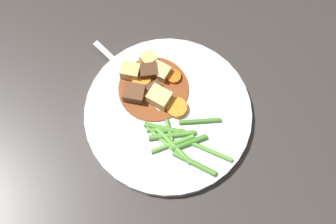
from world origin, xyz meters
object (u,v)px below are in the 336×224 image
at_px(carrot_slice_3, 140,89).
at_px(fork, 131,76).
at_px(carrot_slice_2, 142,77).
at_px(potato_chunk_2, 160,72).
at_px(dinner_plate, 168,114).
at_px(potato_chunk_3, 150,59).
at_px(carrot_slice_1, 174,77).
at_px(potato_chunk_0, 159,98).
at_px(meat_chunk_2, 149,72).
at_px(carrot_slice_0, 177,108).
at_px(meat_chunk_0, 134,93).
at_px(meat_chunk_1, 155,91).
at_px(potato_chunk_1, 130,72).

xyz_separation_m(carrot_slice_3, fork, (0.03, 0.01, -0.00)).
distance_m(carrot_slice_2, potato_chunk_2, 0.03).
relative_size(carrot_slice_2, carrot_slice_3, 0.95).
bearing_deg(dinner_plate, potato_chunk_3, -1.41).
distance_m(carrot_slice_1, potato_chunk_0, 0.05).
bearing_deg(meat_chunk_2, carrot_slice_0, -163.15).
distance_m(carrot_slice_0, potato_chunk_2, 0.07).
bearing_deg(meat_chunk_2, potato_chunk_3, -23.60).
bearing_deg(carrot_slice_3, carrot_slice_1, -89.00).
height_order(potato_chunk_2, meat_chunk_2, meat_chunk_2).
bearing_deg(fork, carrot_slice_2, -121.28).
bearing_deg(potato_chunk_0, potato_chunk_2, -21.75).
height_order(dinner_plate, meat_chunk_0, meat_chunk_0).
bearing_deg(carrot_slice_1, meat_chunk_1, 111.09).
height_order(carrot_slice_2, potato_chunk_0, potato_chunk_0).
relative_size(meat_chunk_0, fork, 0.21).
height_order(carrot_slice_1, meat_chunk_1, meat_chunk_1).
height_order(dinner_plate, carrot_slice_1, carrot_slice_1).
distance_m(carrot_slice_1, meat_chunk_1, 0.04).
bearing_deg(meat_chunk_0, potato_chunk_3, -41.42).
bearing_deg(meat_chunk_0, potato_chunk_1, -9.06).
xyz_separation_m(carrot_slice_1, meat_chunk_1, (-0.02, 0.04, 0.01)).
relative_size(potato_chunk_1, meat_chunk_1, 1.22).
xyz_separation_m(carrot_slice_3, meat_chunk_1, (-0.01, -0.02, 0.01)).
xyz_separation_m(meat_chunk_0, meat_chunk_1, (-0.01, -0.03, -0.00)).
bearing_deg(meat_chunk_2, carrot_slice_1, -118.52).
bearing_deg(fork, potato_chunk_1, -16.42).
relative_size(carrot_slice_0, potato_chunk_3, 1.43).
xyz_separation_m(potato_chunk_1, potato_chunk_3, (0.01, -0.04, -0.00)).
xyz_separation_m(potato_chunk_3, meat_chunk_2, (-0.02, 0.01, 0.00)).
distance_m(carrot_slice_1, meat_chunk_0, 0.07).
bearing_deg(meat_chunk_1, carrot_slice_2, 20.43).
relative_size(carrot_slice_1, potato_chunk_1, 0.78).
relative_size(potato_chunk_0, fork, 0.22).
relative_size(dinner_plate, meat_chunk_2, 9.34).
bearing_deg(carrot_slice_3, fork, 14.03).
distance_m(carrot_slice_2, fork, 0.02).
bearing_deg(fork, potato_chunk_0, -151.76).
bearing_deg(potato_chunk_1, meat_chunk_1, -149.13).
bearing_deg(meat_chunk_2, meat_chunk_1, 177.28).
relative_size(dinner_plate, carrot_slice_3, 7.86).
bearing_deg(dinner_plate, meat_chunk_2, 5.59).
relative_size(carrot_slice_1, fork, 0.15).
height_order(carrot_slice_3, potato_chunk_1, potato_chunk_1).
xyz_separation_m(potato_chunk_1, meat_chunk_1, (-0.05, -0.03, -0.00)).
bearing_deg(carrot_slice_2, potato_chunk_1, 48.07).
distance_m(potato_chunk_3, meat_chunk_2, 0.02).
xyz_separation_m(potato_chunk_0, potato_chunk_3, (0.07, -0.01, -0.00)).
bearing_deg(fork, carrot_slice_0, -146.99).
distance_m(carrot_slice_0, meat_chunk_1, 0.05).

